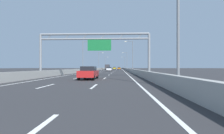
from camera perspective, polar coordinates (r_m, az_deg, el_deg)
The scene contains 54 objects.
ground_plane at distance 100.09m, azimuth 0.44°, elevation -0.83°, with size 260.00×260.00×0.00m, color #2D2D30.
lane_dash_left_1 at distance 13.73m, azimuth -21.12°, elevation -5.96°, with size 0.16×3.00×0.01m, color white.
lane_dash_left_2 at distance 22.24m, azimuth -11.76°, elevation -3.68°, with size 0.16×3.00×0.01m, color white.
lane_dash_left_3 at distance 31.03m, azimuth -7.64°, elevation -2.64°, with size 0.16×3.00×0.01m, color white.
lane_dash_left_4 at distance 39.92m, azimuth -5.36°, elevation -2.06°, with size 0.16×3.00×0.01m, color white.
lane_dash_left_5 at distance 48.84m, azimuth -3.90°, elevation -1.68°, with size 0.16×3.00×0.01m, color white.
lane_dash_left_6 at distance 57.79m, azimuth -2.90°, elevation -1.42°, with size 0.16×3.00×0.01m, color white.
lane_dash_left_7 at distance 66.75m, azimuth -2.17°, elevation -1.23°, with size 0.16×3.00×0.01m, color white.
lane_dash_left_8 at distance 75.72m, azimuth -1.61°, elevation -1.09°, with size 0.16×3.00×0.01m, color white.
lane_dash_left_9 at distance 84.70m, azimuth -1.17°, elevation -0.98°, with size 0.16×3.00×0.01m, color white.
lane_dash_left_10 at distance 93.68m, azimuth -0.81°, elevation -0.88°, with size 0.16×3.00×0.01m, color white.
lane_dash_left_11 at distance 102.67m, azimuth -0.52°, elevation -0.81°, with size 0.16×3.00×0.01m, color white.
lane_dash_left_12 at distance 111.65m, azimuth -0.27°, elevation -0.74°, with size 0.16×3.00×0.01m, color white.
lane_dash_left_13 at distance 120.64m, azimuth -0.06°, elevation -0.69°, with size 0.16×3.00×0.01m, color white.
lane_dash_left_14 at distance 129.63m, azimuth 0.12°, elevation -0.64°, with size 0.16×3.00×0.01m, color white.
lane_dash_left_15 at distance 138.63m, azimuth 0.28°, elevation -0.60°, with size 0.16×3.00×0.01m, color white.
lane_dash_left_16 at distance 147.62m, azimuth 0.42°, elevation -0.57°, with size 0.16×3.00×0.01m, color white.
lane_dash_left_17 at distance 156.61m, azimuth 0.54°, elevation -0.53°, with size 0.16×3.00×0.01m, color white.
lane_dash_right_1 at distance 12.73m, azimuth -6.02°, elevation -6.43°, with size 0.16×3.00×0.01m, color white.
lane_dash_right_2 at distance 21.64m, azimuth -2.46°, elevation -3.78°, with size 0.16×3.00×0.01m, color white.
lane_dash_right_3 at distance 30.60m, azimuth -0.99°, elevation -2.68°, with size 0.16×3.00×0.01m, color white.
lane_dash_right_4 at distance 39.58m, azimuth -0.18°, elevation -2.07°, with size 0.16×3.00×0.01m, color white.
lane_dash_right_5 at distance 48.57m, azimuth 0.32°, elevation -1.69°, with size 0.16×3.00×0.01m, color white.
lane_dash_right_6 at distance 57.56m, azimuth 0.67°, elevation -1.43°, with size 0.16×3.00×0.01m, color white.
lane_dash_right_7 at distance 66.55m, azimuth 0.92°, elevation -1.24°, with size 0.16×3.00×0.01m, color white.
lane_dash_right_8 at distance 75.55m, azimuth 1.12°, elevation -1.09°, with size 0.16×3.00×0.01m, color white.
lane_dash_right_9 at distance 84.54m, azimuth 1.27°, elevation -0.98°, with size 0.16×3.00×0.01m, color white.
lane_dash_right_10 at distance 93.54m, azimuth 1.39°, elevation -0.88°, with size 0.16×3.00×0.01m, color white.
lane_dash_right_11 at distance 102.54m, azimuth 1.49°, elevation -0.81°, with size 0.16×3.00×0.01m, color white.
lane_dash_right_12 at distance 111.54m, azimuth 1.58°, elevation -0.74°, with size 0.16×3.00×0.01m, color white.
lane_dash_right_13 at distance 120.53m, azimuth 1.65°, elevation -0.69°, with size 0.16×3.00×0.01m, color white.
lane_dash_right_14 at distance 129.53m, azimuth 1.71°, elevation -0.64°, with size 0.16×3.00×0.01m, color white.
lane_dash_right_15 at distance 138.53m, azimuth 1.77°, elevation -0.60°, with size 0.16×3.00×0.01m, color white.
lane_dash_right_16 at distance 147.53m, azimuth 1.81°, elevation -0.57°, with size 0.16×3.00×0.01m, color white.
lane_dash_right_17 at distance 156.53m, azimuth 1.86°, elevation -0.53°, with size 0.16×3.00×0.01m, color white.
edge_line_left at distance 88.47m, azimuth -3.25°, elevation -0.93°, with size 0.16×176.00×0.01m, color white.
edge_line_right at distance 88.04m, azimuth 3.57°, elevation -0.94°, with size 0.16×176.00×0.01m, color white.
barrier_left at distance 110.52m, azimuth -2.95°, elevation -0.51°, with size 0.45×220.00×0.95m.
barrier_right at distance 110.06m, azimuth 4.22°, elevation -0.51°, with size 0.45×220.00×0.95m.
sign_gantry at distance 24.94m, azimuth -5.79°, elevation 7.84°, with size 16.11×0.36×6.36m.
streetlamp_right_near at distance 13.09m, azimuth 20.20°, elevation 17.64°, with size 2.58×0.28×9.50m.
streetlamp_left_mid at distance 53.70m, azimuth -9.47°, elevation 4.23°, with size 2.58×0.28×9.50m.
streetlamp_right_mid at distance 52.66m, azimuth 6.68°, elevation 4.31°, with size 2.58×0.28×9.50m.
streetlamp_left_far at distance 93.62m, azimuth -4.30°, elevation 2.42°, with size 2.58×0.28×9.50m.
streetlamp_right_far at distance 93.03m, azimuth 4.88°, elevation 2.43°, with size 2.58×0.28×9.50m.
streetlamp_left_distant at distance 133.88m, azimuth -2.23°, elevation 1.69°, with size 2.58×0.28×9.50m.
streetlamp_right_distant at distance 133.47m, azimuth 4.17°, elevation 1.69°, with size 2.58×0.28×9.50m.
white_car at distance 61.09m, azimuth -0.95°, elevation -0.66°, with size 1.72×4.35×1.42m.
red_car at distance 19.95m, azimuth -7.79°, elevation -1.90°, with size 1.80×4.24×1.51m.
orange_car at distance 103.03m, azimuth 2.36°, elevation -0.40°, with size 1.80×4.11×1.43m.
green_car at distance 126.29m, azimuth -0.71°, elevation -0.33°, with size 1.89×4.66×1.41m.
black_car at distance 127.20m, azimuth 0.87°, elevation -0.31°, with size 1.80×4.10×1.50m.
yellow_car at distance 114.78m, azimuth 0.82°, elevation -0.35°, with size 1.89×4.51×1.47m.
box_truck at distance 100.85m, azimuth -1.54°, elevation 0.10°, with size 2.41×8.59×2.88m.
Camera 1 is at (3.68, -0.01, 1.43)m, focal length 27.36 mm.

